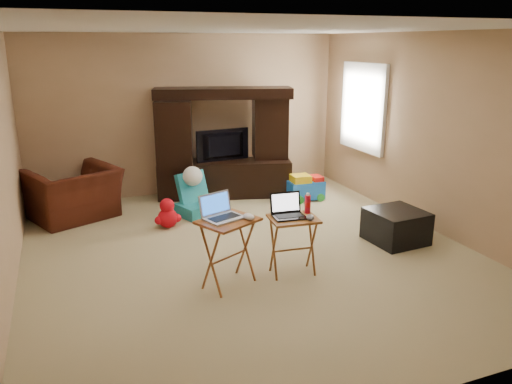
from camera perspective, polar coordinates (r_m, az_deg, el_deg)
name	(u,v)px	position (r m, az deg, el deg)	size (l,w,h in m)	color
floor	(250,253)	(5.89, -0.72, -6.94)	(5.50, 5.50, 0.00)	tan
ceiling	(249,29)	(5.39, -0.82, 18.16)	(5.50, 5.50, 0.00)	silver
wall_back	(188,115)	(8.10, -7.74, 8.70)	(5.00, 5.00, 0.00)	tan
wall_front	(409,234)	(3.19, 17.07, -4.61)	(5.00, 5.00, 0.00)	tan
wall_right	(432,133)	(6.79, 19.52, 6.33)	(5.50, 5.50, 0.00)	tan
window_pane	(364,107)	(7.98, 12.25, 9.44)	(1.20, 1.20, 0.00)	white
window_frame	(363,107)	(7.97, 12.12, 9.44)	(0.06, 1.14, 1.34)	white
entertainment_center	(224,143)	(7.83, -3.68, 5.59)	(2.08, 0.52, 1.71)	black
television	(225,146)	(7.80, -3.58, 5.28)	(0.87, 0.11, 0.50)	black
recliner	(74,194)	(7.33, -20.11, -0.20)	(1.10, 0.96, 0.71)	#44190E
child_rocker	(195,195)	(7.07, -6.93, -0.32)	(0.46, 0.52, 0.61)	teal
plush_toy	(167,213)	(6.69, -10.09, -2.37)	(0.37, 0.30, 0.41)	red
push_toy	(306,187)	(7.79, 5.74, 0.59)	(0.55, 0.40, 0.42)	blue
ottoman	(396,226)	(6.38, 15.71, -3.77)	(0.62, 0.62, 0.40)	black
tray_table_left	(229,253)	(5.02, -3.14, -6.95)	(0.54, 0.43, 0.70)	#9A4925
tray_table_right	(293,246)	(5.28, 4.24, -6.16)	(0.48, 0.39, 0.63)	#935423
laptop_left	(224,207)	(4.87, -3.67, -1.78)	(0.37, 0.30, 0.24)	#B9BABE
laptop_right	(289,206)	(5.13, 3.84, -1.66)	(0.33, 0.27, 0.24)	black
mouse_left	(249,217)	(4.88, -0.83, -2.84)	(0.09, 0.14, 0.06)	silver
mouse_right	(310,217)	(5.11, 6.22, -2.90)	(0.08, 0.13, 0.05)	#414146
water_bottle	(308,204)	(5.29, 5.92, -1.40)	(0.06, 0.06, 0.19)	red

